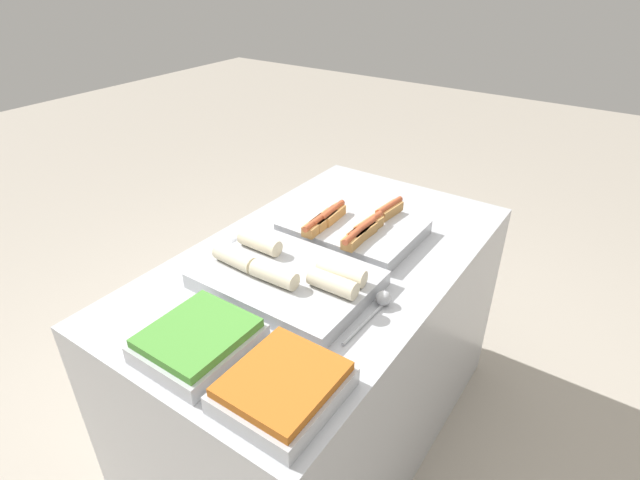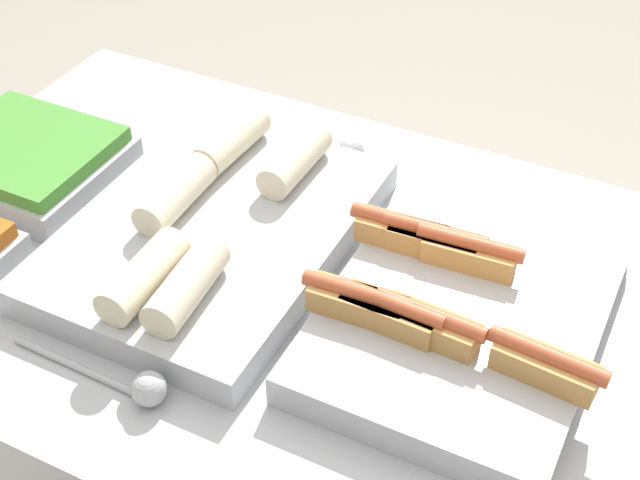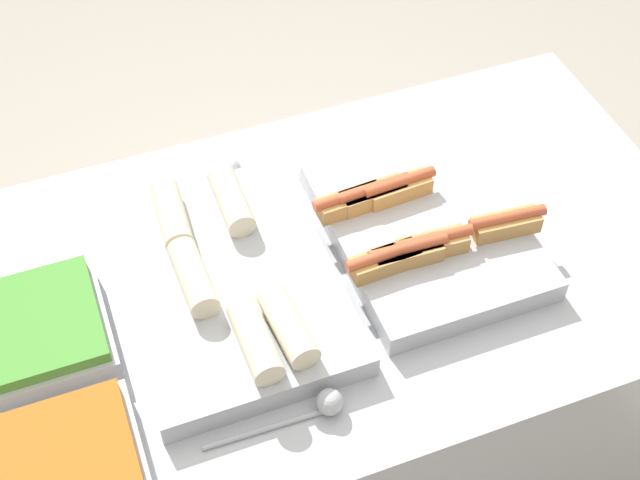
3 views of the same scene
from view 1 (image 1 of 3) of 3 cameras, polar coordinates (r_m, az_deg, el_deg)
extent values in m
plane|color=#ADA393|center=(2.29, 0.32, -20.56)|extent=(12.00, 12.00, 0.00)
cube|color=#B7BABF|center=(1.97, 0.35, -12.66)|extent=(1.47, 0.85, 0.86)
cube|color=#B7BABF|center=(1.83, 3.85, 1.35)|extent=(0.35, 0.46, 0.05)
cube|color=tan|center=(1.69, 4.07, 0.20)|extent=(0.13, 0.05, 0.04)
cylinder|color=#C15633|center=(1.68, 4.09, 0.80)|extent=(0.15, 0.03, 0.02)
cube|color=tan|center=(1.83, 1.42, 2.89)|extent=(0.13, 0.05, 0.04)
cylinder|color=#C15633|center=(1.82, 1.43, 3.45)|extent=(0.15, 0.03, 0.02)
cube|color=tan|center=(1.88, 7.92, 3.38)|extent=(0.13, 0.05, 0.04)
cylinder|color=#C15633|center=(1.87, 7.97, 3.93)|extent=(0.15, 0.03, 0.02)
cube|color=tan|center=(1.76, -0.42, 1.63)|extent=(0.13, 0.05, 0.04)
cylinder|color=#C15633|center=(1.75, -0.42, 2.21)|extent=(0.15, 0.03, 0.02)
cube|color=tan|center=(1.76, 5.61, 1.57)|extent=(0.13, 0.05, 0.04)
cylinder|color=#C15633|center=(1.75, 5.65, 2.15)|extent=(0.15, 0.03, 0.02)
cube|color=tan|center=(1.79, 0.43, 2.26)|extent=(0.13, 0.05, 0.04)
cylinder|color=#C15633|center=(1.78, 0.43, 2.83)|extent=(0.15, 0.03, 0.02)
cube|color=tan|center=(1.72, 4.84, 0.84)|extent=(0.13, 0.05, 0.04)
cylinder|color=#C15633|center=(1.71, 4.87, 1.43)|extent=(0.15, 0.03, 0.02)
cube|color=#B7BABF|center=(1.56, -3.76, -4.50)|extent=(0.38, 0.52, 0.05)
cylinder|color=beige|center=(1.49, 2.45, -3.73)|extent=(0.07, 0.16, 0.05)
cylinder|color=beige|center=(1.65, -6.91, -0.29)|extent=(0.06, 0.15, 0.05)
cylinder|color=beige|center=(1.49, -5.21, -3.99)|extent=(0.06, 0.15, 0.05)
cylinder|color=beige|center=(1.58, -9.70, -2.04)|extent=(0.06, 0.15, 0.05)
cylinder|color=beige|center=(1.45, 1.45, -4.98)|extent=(0.06, 0.15, 0.05)
cube|color=#B7BABF|center=(1.22, -4.20, -16.75)|extent=(0.28, 0.25, 0.05)
cube|color=#B7601E|center=(1.19, -4.27, -15.54)|extent=(0.26, 0.23, 0.02)
cube|color=#B7BABF|center=(1.36, -13.65, -11.44)|extent=(0.28, 0.25, 0.05)
cube|color=#4C9338|center=(1.34, -13.84, -10.25)|extent=(0.26, 0.23, 0.02)
cylinder|color=#B2B5BA|center=(1.42, 5.10, -9.41)|extent=(0.22, 0.02, 0.01)
sphere|color=#B2B5BA|center=(1.49, 7.27, -6.61)|extent=(0.05, 0.05, 0.05)
cylinder|color=#B2B5BA|center=(1.72, -11.90, -2.17)|extent=(0.23, 0.03, 0.01)
sphere|color=#B2B5BA|center=(1.78, -9.35, -0.05)|extent=(0.05, 0.05, 0.05)
camera|label=2|loc=(1.59, 39.60, 23.19)|focal=50.00mm
camera|label=3|loc=(0.91, 66.09, 42.96)|focal=50.00mm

